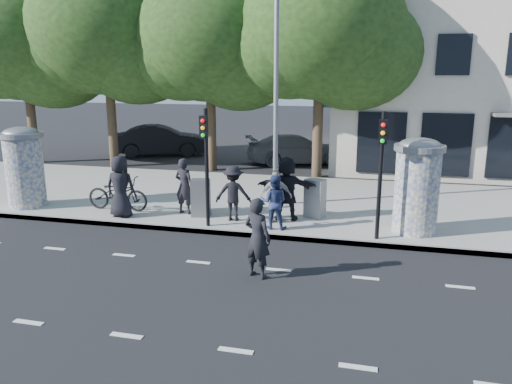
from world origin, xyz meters
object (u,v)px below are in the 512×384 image
(ped_b, at_px, (184,186))
(car_right, at_px, (296,149))
(cabinet_right, at_px, (315,198))
(traffic_pole_near, at_px, (206,156))
(street_lamp, at_px, (276,63))
(bicycle, at_px, (118,194))
(ped_a, at_px, (121,186))
(ad_column_right, at_px, (417,184))
(ad_column_left, at_px, (24,165))
(ped_d, at_px, (233,193))
(car_mid, at_px, (161,140))
(ped_c, at_px, (274,202))
(traffic_pole_far, at_px, (381,163))
(ped_f, at_px, (286,188))
(ped_e, at_px, (276,196))
(cabinet_left, at_px, (201,198))
(man_road, at_px, (258,238))

(ped_b, height_order, car_right, ped_b)
(cabinet_right, bearing_deg, traffic_pole_near, -129.81)
(street_lamp, distance_m, bicycle, 6.58)
(traffic_pole_near, distance_m, bicycle, 3.86)
(ped_a, bearing_deg, ad_column_right, -178.68)
(street_lamp, relative_size, bicycle, 3.83)
(ad_column_left, distance_m, bicycle, 3.32)
(ad_column_right, height_order, ped_d, ad_column_right)
(ped_b, height_order, car_mid, ped_b)
(ped_c, bearing_deg, cabinet_right, -125.90)
(traffic_pole_far, distance_m, bicycle, 8.40)
(ped_d, bearing_deg, ped_f, -173.42)
(ped_f, height_order, car_mid, ped_f)
(ad_column_left, height_order, ped_e, ad_column_left)
(traffic_pole_near, xyz_separation_m, car_mid, (-7.08, 12.37, -1.39))
(ped_c, bearing_deg, street_lamp, -79.43)
(cabinet_left, height_order, car_mid, car_mid)
(cabinet_left, distance_m, cabinet_right, 3.53)
(ped_a, distance_m, man_road, 6.04)
(traffic_pole_near, height_order, bicycle, traffic_pole_near)
(man_road, bearing_deg, ad_column_right, -111.10)
(ped_c, relative_size, car_mid, 0.30)
(ped_f, bearing_deg, ped_d, 8.72)
(ad_column_right, bearing_deg, street_lamp, 156.27)
(ped_b, distance_m, cabinet_left, 0.69)
(traffic_pole_far, distance_m, ped_d, 4.50)
(street_lamp, relative_size, cabinet_right, 6.66)
(car_mid, bearing_deg, man_road, -171.18)
(traffic_pole_far, bearing_deg, man_road, -131.95)
(ped_c, bearing_deg, ped_d, -21.82)
(ad_column_left, relative_size, car_right, 0.53)
(ped_c, distance_m, car_mid, 15.07)
(ped_c, xyz_separation_m, car_right, (-1.25, 11.40, -0.20))
(ped_a, distance_m, bicycle, 0.91)
(ad_column_left, distance_m, traffic_pole_near, 6.67)
(traffic_pole_near, distance_m, traffic_pole_far, 4.80)
(cabinet_right, distance_m, car_mid, 14.62)
(street_lamp, height_order, car_right, street_lamp)
(bicycle, distance_m, cabinet_right, 6.35)
(traffic_pole_far, relative_size, ped_b, 1.91)
(traffic_pole_near, height_order, car_right, traffic_pole_near)
(ped_d, bearing_deg, man_road, 105.12)
(ped_e, bearing_deg, man_road, 83.79)
(ped_d, relative_size, cabinet_left, 1.43)
(street_lamp, distance_m, car_right, 9.76)
(ped_a, height_order, bicycle, ped_a)
(car_mid, relative_size, car_right, 1.02)
(traffic_pole_near, bearing_deg, bicycle, 164.02)
(traffic_pole_far, relative_size, ped_c, 2.19)
(ad_column_right, bearing_deg, traffic_pole_far, -137.79)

